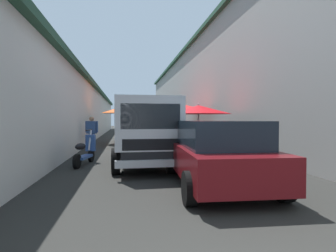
{
  "coord_description": "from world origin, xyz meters",
  "views": [
    {
      "loc": [
        -1.09,
        1.41,
        1.49
      ],
      "look_at": [
        11.21,
        -0.61,
        1.16
      ],
      "focal_mm": 28.14,
      "sensor_mm": 36.0,
      "label": 1
    }
  ],
  "objects_px": {
    "parked_scooter": "(85,151)",
    "delivery_truck": "(146,134)",
    "fruit_stall_far_right": "(178,114)",
    "fruit_stall_mid_lane": "(198,115)",
    "hatchback_car": "(216,153)",
    "fruit_stall_near_right": "(165,117)",
    "fruit_stall_near_left": "(182,112)",
    "vendor_by_crates": "(92,131)",
    "fruit_stall_far_left": "(123,113)"
  },
  "relations": [
    {
      "from": "fruit_stall_near_right",
      "to": "fruit_stall_near_left",
      "type": "height_order",
      "value": "fruit_stall_near_left"
    },
    {
      "from": "hatchback_car",
      "to": "parked_scooter",
      "type": "bearing_deg",
      "value": 45.81
    },
    {
      "from": "fruit_stall_near_left",
      "to": "hatchback_car",
      "type": "bearing_deg",
      "value": 172.23
    },
    {
      "from": "fruit_stall_far_left",
      "to": "fruit_stall_near_left",
      "type": "height_order",
      "value": "fruit_stall_near_left"
    },
    {
      "from": "hatchback_car",
      "to": "vendor_by_crates",
      "type": "xyz_separation_m",
      "value": [
        7.43,
        3.59,
        0.19
      ]
    },
    {
      "from": "parked_scooter",
      "to": "delivery_truck",
      "type": "bearing_deg",
      "value": -116.0
    },
    {
      "from": "fruit_stall_mid_lane",
      "to": "hatchback_car",
      "type": "height_order",
      "value": "fruit_stall_mid_lane"
    },
    {
      "from": "fruit_stall_far_left",
      "to": "parked_scooter",
      "type": "relative_size",
      "value": 1.5
    },
    {
      "from": "fruit_stall_far_left",
      "to": "delivery_truck",
      "type": "bearing_deg",
      "value": -174.83
    },
    {
      "from": "fruit_stall_far_left",
      "to": "fruit_stall_far_right",
      "type": "xyz_separation_m",
      "value": [
        1.23,
        -3.72,
        0.0
      ]
    },
    {
      "from": "fruit_stall_mid_lane",
      "to": "fruit_stall_far_right",
      "type": "xyz_separation_m",
      "value": [
        6.74,
        -0.53,
        0.19
      ]
    },
    {
      "from": "fruit_stall_mid_lane",
      "to": "vendor_by_crates",
      "type": "distance_m",
      "value": 5.23
    },
    {
      "from": "fruit_stall_near_left",
      "to": "delivery_truck",
      "type": "xyz_separation_m",
      "value": [
        -7.31,
        2.69,
        -0.89
      ]
    },
    {
      "from": "fruit_stall_far_left",
      "to": "hatchback_car",
      "type": "relative_size",
      "value": 0.63
    },
    {
      "from": "parked_scooter",
      "to": "fruit_stall_near_right",
      "type": "bearing_deg",
      "value": -20.58
    },
    {
      "from": "vendor_by_crates",
      "to": "fruit_stall_near_left",
      "type": "bearing_deg",
      "value": -66.2
    },
    {
      "from": "fruit_stall_mid_lane",
      "to": "fruit_stall_near_left",
      "type": "distance_m",
      "value": 4.49
    },
    {
      "from": "hatchback_car",
      "to": "delivery_truck",
      "type": "distance_m",
      "value": 2.68
    },
    {
      "from": "hatchback_car",
      "to": "delivery_truck",
      "type": "relative_size",
      "value": 0.81
    },
    {
      "from": "fruit_stall_near_right",
      "to": "parked_scooter",
      "type": "bearing_deg",
      "value": 159.42
    },
    {
      "from": "fruit_stall_far_right",
      "to": "parked_scooter",
      "type": "xyz_separation_m",
      "value": [
        -8.65,
        4.88,
        -1.4
      ]
    },
    {
      "from": "fruit_stall_far_right",
      "to": "vendor_by_crates",
      "type": "xyz_separation_m",
      "value": [
        -4.43,
        5.16,
        -0.92
      ]
    },
    {
      "from": "fruit_stall_far_right",
      "to": "parked_scooter",
      "type": "relative_size",
      "value": 1.49
    },
    {
      "from": "fruit_stall_far_right",
      "to": "delivery_truck",
      "type": "bearing_deg",
      "value": 162.81
    },
    {
      "from": "fruit_stall_far_left",
      "to": "fruit_stall_near_right",
      "type": "bearing_deg",
      "value": -36.96
    },
    {
      "from": "fruit_stall_far_left",
      "to": "vendor_by_crates",
      "type": "xyz_separation_m",
      "value": [
        -3.2,
        1.44,
        -0.92
      ]
    },
    {
      "from": "fruit_stall_near_right",
      "to": "vendor_by_crates",
      "type": "height_order",
      "value": "fruit_stall_near_right"
    },
    {
      "from": "fruit_stall_far_left",
      "to": "fruit_stall_far_right",
      "type": "bearing_deg",
      "value": -71.7
    },
    {
      "from": "fruit_stall_mid_lane",
      "to": "fruit_stall_far_right",
      "type": "height_order",
      "value": "fruit_stall_far_right"
    },
    {
      "from": "fruit_stall_near_left",
      "to": "vendor_by_crates",
      "type": "bearing_deg",
      "value": 113.8
    },
    {
      "from": "hatchback_car",
      "to": "parked_scooter",
      "type": "height_order",
      "value": "hatchback_car"
    },
    {
      "from": "fruit_stall_near_right",
      "to": "vendor_by_crates",
      "type": "relative_size",
      "value": 1.38
    },
    {
      "from": "fruit_stall_far_left",
      "to": "fruit_stall_near_left",
      "type": "xyz_separation_m",
      "value": [
        -1.04,
        -3.45,
        0.08
      ]
    },
    {
      "from": "vendor_by_crates",
      "to": "parked_scooter",
      "type": "xyz_separation_m",
      "value": [
        -4.22,
        -0.29,
        -0.48
      ]
    },
    {
      "from": "fruit_stall_mid_lane",
      "to": "delivery_truck",
      "type": "height_order",
      "value": "fruit_stall_mid_lane"
    },
    {
      "from": "delivery_truck",
      "to": "parked_scooter",
      "type": "xyz_separation_m",
      "value": [
        0.93,
        1.91,
        -0.59
      ]
    },
    {
      "from": "fruit_stall_far_right",
      "to": "hatchback_car",
      "type": "distance_m",
      "value": 12.01
    },
    {
      "from": "fruit_stall_near_right",
      "to": "delivery_truck",
      "type": "height_order",
      "value": "fruit_stall_near_right"
    },
    {
      "from": "fruit_stall_near_left",
      "to": "hatchback_car",
      "type": "height_order",
      "value": "fruit_stall_near_left"
    },
    {
      "from": "parked_scooter",
      "to": "fruit_stall_mid_lane",
      "type": "bearing_deg",
      "value": -66.36
    },
    {
      "from": "delivery_truck",
      "to": "fruit_stall_far_right",
      "type": "bearing_deg",
      "value": -17.19
    },
    {
      "from": "fruit_stall_mid_lane",
      "to": "fruit_stall_near_right",
      "type": "relative_size",
      "value": 1.23
    },
    {
      "from": "fruit_stall_mid_lane",
      "to": "parked_scooter",
      "type": "xyz_separation_m",
      "value": [
        -1.9,
        4.34,
        -1.21
      ]
    },
    {
      "from": "fruit_stall_far_right",
      "to": "fruit_stall_near_left",
      "type": "bearing_deg",
      "value": 173.23
    },
    {
      "from": "fruit_stall_near_left",
      "to": "vendor_by_crates",
      "type": "distance_m",
      "value": 5.44
    },
    {
      "from": "fruit_stall_far_right",
      "to": "parked_scooter",
      "type": "bearing_deg",
      "value": 150.57
    },
    {
      "from": "parked_scooter",
      "to": "vendor_by_crates",
      "type": "bearing_deg",
      "value": 3.9
    },
    {
      "from": "fruit_stall_mid_lane",
      "to": "fruit_stall_far_left",
      "type": "relative_size",
      "value": 1.09
    },
    {
      "from": "fruit_stall_far_left",
      "to": "delivery_truck",
      "type": "xyz_separation_m",
      "value": [
        -8.35,
        -0.76,
        -0.81
      ]
    },
    {
      "from": "fruit_stall_far_right",
      "to": "vendor_by_crates",
      "type": "distance_m",
      "value": 6.86
    }
  ]
}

